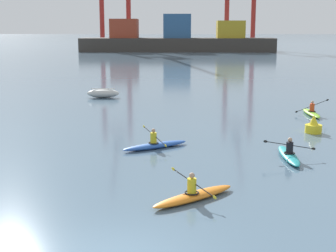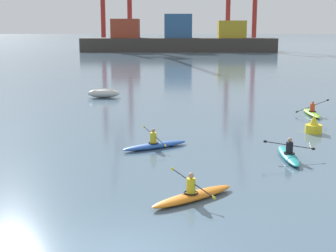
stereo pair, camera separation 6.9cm
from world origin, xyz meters
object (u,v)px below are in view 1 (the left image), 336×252
at_px(capsized_dinghy, 103,93).
at_px(kayak_blue, 155,145).
at_px(container_barge, 177,40).
at_px(channel_buoy, 313,126).
at_px(kayak_lime, 311,112).
at_px(kayak_teal, 289,155).
at_px(kayak_orange, 194,195).

height_order(capsized_dinghy, kayak_blue, kayak_blue).
distance_m(container_barge, channel_buoy, 90.04).
distance_m(channel_buoy, kayak_lime, 5.63).
height_order(channel_buoy, kayak_teal, channel_buoy).
bearing_deg(kayak_lime, kayak_blue, -136.69).
distance_m(kayak_blue, kayak_lime, 13.30).
xyz_separation_m(kayak_orange, kayak_lime, (8.02, 16.08, 0.00)).
xyz_separation_m(capsized_dinghy, kayak_lime, (14.81, -7.52, -0.18)).
relative_size(channel_buoy, kayak_blue, 0.31).
height_order(capsized_dinghy, kayak_teal, kayak_teal).
distance_m(channel_buoy, kayak_blue, 9.12).
height_order(kayak_blue, kayak_teal, same).
relative_size(channel_buoy, kayak_teal, 0.29).
relative_size(kayak_blue, kayak_orange, 1.07).
relative_size(kayak_orange, kayak_teal, 0.88).
distance_m(capsized_dinghy, kayak_teal, 21.38).
relative_size(capsized_dinghy, channel_buoy, 2.63).
bearing_deg(kayak_lime, capsized_dinghy, 153.07).
bearing_deg(kayak_teal, kayak_lime, 70.76).
height_order(capsized_dinghy, kayak_orange, kayak_orange).
bearing_deg(kayak_blue, kayak_lime, 43.31).
bearing_deg(kayak_orange, kayak_lime, 63.50).
bearing_deg(container_barge, capsized_dinghy, -93.81).
relative_size(container_barge, capsized_dinghy, 17.15).
height_order(kayak_lime, kayak_teal, kayak_lime).
height_order(container_barge, kayak_lime, container_barge).
height_order(channel_buoy, kayak_blue, channel_buoy).
bearing_deg(kayak_teal, capsized_dinghy, 121.10).
bearing_deg(kayak_orange, kayak_teal, 51.22).
bearing_deg(channel_buoy, kayak_orange, -122.30).
bearing_deg(kayak_blue, channel_buoy, 23.55).
distance_m(container_barge, capsized_dinghy, 76.82).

